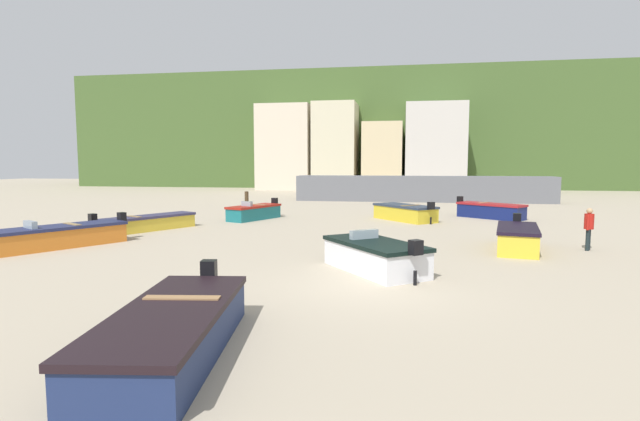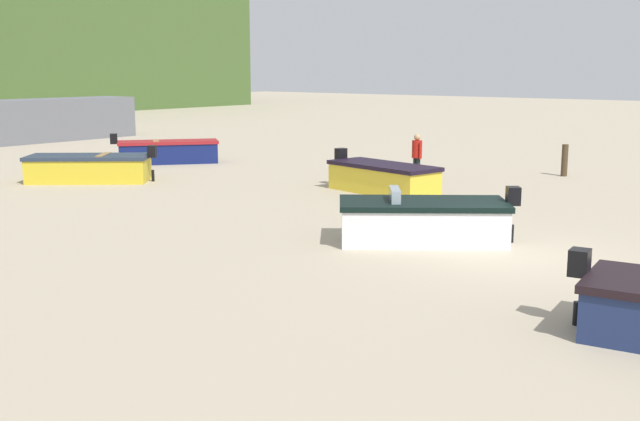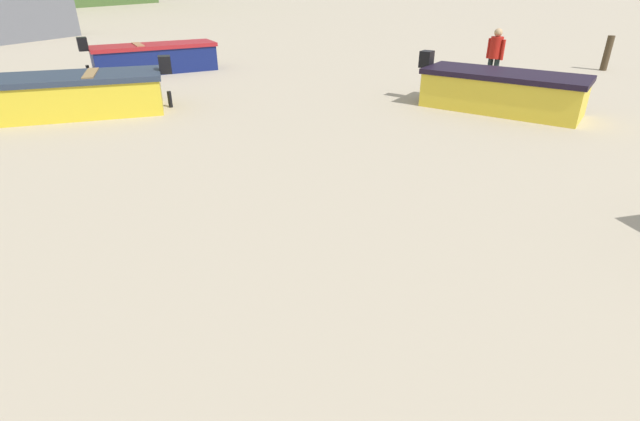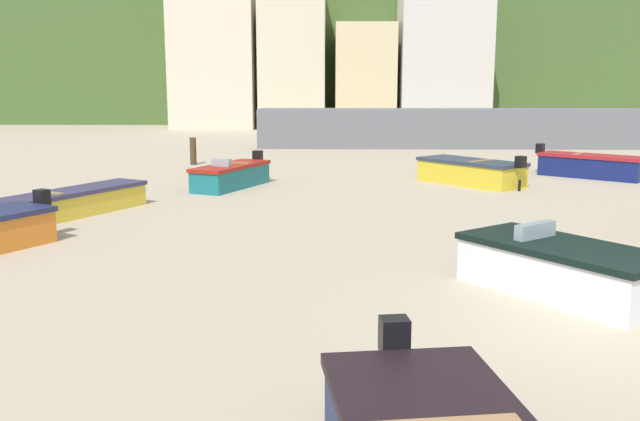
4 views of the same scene
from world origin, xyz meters
TOP-DOWN VIEW (x-y plane):
  - ground_plane at (0.00, 0.00)m, footprint 160.00×160.00m
  - headland_hill at (0.00, 66.00)m, footprint 90.00×32.00m
  - harbor_pier at (2.40, 30.00)m, footprint 21.74×2.40m
  - townhouse_far_left at (-13.72, 47.31)m, footprint 6.56×6.62m
  - townhouse_centre at (-7.49, 47.13)m, footprint 5.15×6.26m
  - townhouse_right at (-1.74, 46.94)m, footprint 4.69×5.87m
  - townhouse_far_right at (4.44, 46.95)m, footprint 6.93×5.90m
  - boat_yellow_0 at (0.89, 15.55)m, footprint 3.82×4.10m
  - boat_yellow_3 at (-11.65, 9.05)m, footprint 3.41×5.11m
  - boat_white_4 at (-0.06, 1.94)m, footprint 3.55×3.93m
  - boat_teal_7 at (-7.84, 14.52)m, footprint 2.59×3.91m
  - boat_navy_8 at (5.96, 17.48)m, footprint 3.92×3.48m
  - mooring_post_near_water at (-10.57, 21.41)m, footprint 0.29×0.29m

SIDE VIEW (x-z plane):
  - ground_plane at x=0.00m, z-range 0.00..0.00m
  - boat_yellow_3 at x=-11.65m, z-range -0.15..0.91m
  - boat_teal_7 at x=-7.84m, z-range -0.14..1.02m
  - boat_yellow_0 at x=0.89m, z-range -0.15..1.07m
  - boat_navy_8 at x=5.96m, z-range -0.15..1.08m
  - boat_white_4 at x=-0.06m, z-range -0.15..1.10m
  - mooring_post_near_water at x=-10.57m, z-range 0.00..1.23m
  - harbor_pier at x=2.40m, z-range 0.00..2.19m
  - townhouse_right at x=-1.74m, z-range 0.00..8.12m
  - townhouse_far_right at x=4.44m, z-range 0.00..10.28m
  - townhouse_far_left at x=-13.72m, z-range 0.00..10.42m
  - townhouse_centre at x=-7.49m, z-range 0.00..10.58m
  - headland_hill at x=0.00m, z-range 0.00..15.47m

